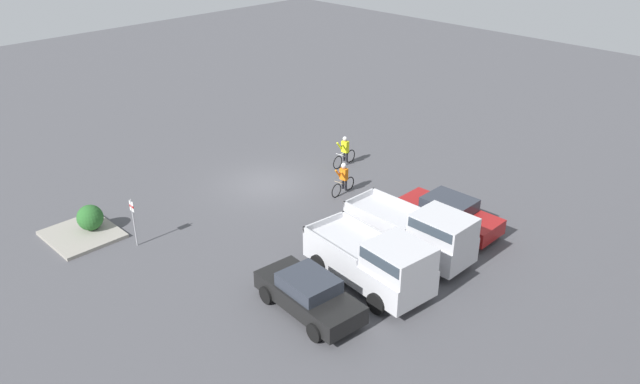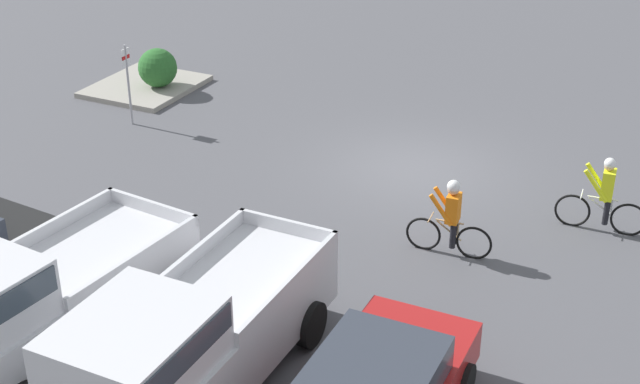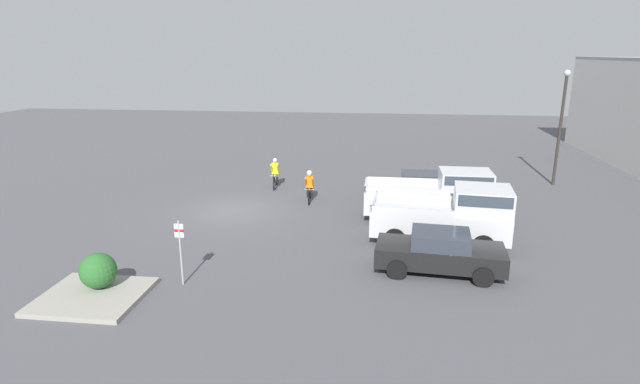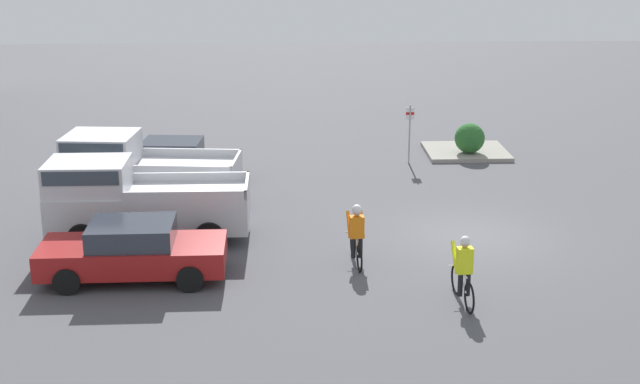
% 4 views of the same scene
% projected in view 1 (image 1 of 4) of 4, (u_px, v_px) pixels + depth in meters
% --- Properties ---
extents(ground_plane, '(80.00, 80.00, 0.00)m').
position_uv_depth(ground_plane, '(267.00, 184.00, 31.37)').
color(ground_plane, '#4C4C51').
extents(sedan_0, '(2.06, 4.57, 1.46)m').
position_uv_depth(sedan_0, '(448.00, 213.00, 27.05)').
color(sedan_0, maroon).
rests_on(sedan_0, ground_plane).
extents(pickup_truck_0, '(2.14, 5.45, 2.27)m').
position_uv_depth(pickup_truck_0, '(417.00, 231.00, 24.83)').
color(pickup_truck_0, silver).
rests_on(pickup_truck_0, ground_plane).
extents(pickup_truck_1, '(2.70, 5.37, 2.31)m').
position_uv_depth(pickup_truck_1, '(376.00, 261.00, 22.84)').
color(pickup_truck_1, silver).
rests_on(pickup_truck_1, ground_plane).
extents(sedan_1, '(2.19, 4.39, 1.44)m').
position_uv_depth(sedan_1, '(309.00, 294.00, 21.76)').
color(sedan_1, black).
rests_on(sedan_1, ground_plane).
extents(cyclist_0, '(1.73, 0.48, 1.63)m').
position_uv_depth(cyclist_0, '(343.00, 178.00, 30.10)').
color(cyclist_0, black).
rests_on(cyclist_0, ground_plane).
extents(cyclist_1, '(1.85, 0.49, 1.66)m').
position_uv_depth(cyclist_1, '(345.00, 151.00, 33.13)').
color(cyclist_1, black).
rests_on(cyclist_1, ground_plane).
extents(fire_lane_sign, '(0.06, 0.30, 2.17)m').
position_uv_depth(fire_lane_sign, '(133.00, 218.00, 25.49)').
color(fire_lane_sign, '#9E9EA3').
rests_on(fire_lane_sign, ground_plane).
extents(curb_island, '(2.73, 3.04, 0.15)m').
position_uv_depth(curb_island, '(82.00, 234.00, 26.73)').
color(curb_island, gray).
rests_on(curb_island, ground_plane).
extents(shrub, '(1.12, 1.12, 1.12)m').
position_uv_depth(shrub, '(90.00, 218.00, 26.76)').
color(shrub, '#286028').
rests_on(shrub, curb_island).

